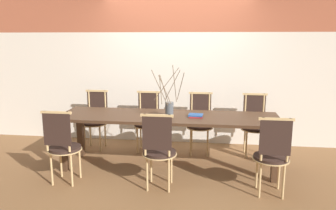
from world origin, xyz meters
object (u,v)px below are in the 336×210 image
object	(u,v)px
chair_near_center	(272,153)
book_stack	(196,116)
chair_far_center	(200,121)
dining_table	(168,122)
vase_centerpiece	(169,107)

from	to	relation	value
chair_near_center	book_stack	size ratio (longest dim) A/B	4.81
chair_far_center	book_stack	xyz separation A→B (m)	(-0.04, -0.73, 0.26)
dining_table	book_stack	bearing A→B (deg)	-4.57
chair_near_center	chair_far_center	size ratio (longest dim) A/B	1.00
chair_far_center	dining_table	bearing A→B (deg)	58.68
vase_centerpiece	book_stack	distance (m)	0.38
chair_far_center	vase_centerpiece	bearing A→B (deg)	62.10
dining_table	book_stack	size ratio (longest dim) A/B	15.17
chair_near_center	chair_far_center	xyz separation A→B (m)	(-0.88, 1.40, 0.00)
chair_far_center	book_stack	distance (m)	0.78
dining_table	chair_near_center	bearing A→B (deg)	-28.18
dining_table	vase_centerpiece	xyz separation A→B (m)	(0.02, -0.06, 0.22)
dining_table	chair_near_center	size ratio (longest dim) A/B	3.15
chair_far_center	chair_near_center	bearing A→B (deg)	122.17
chair_near_center	chair_far_center	distance (m)	1.65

